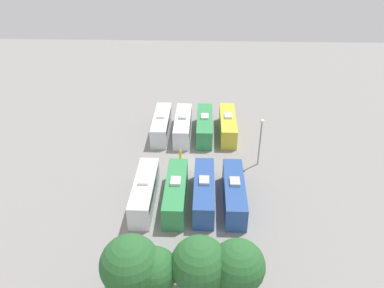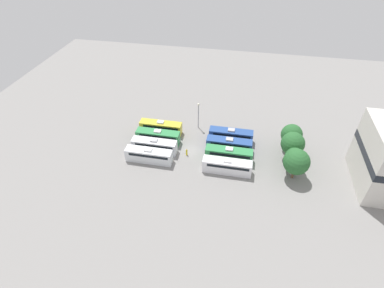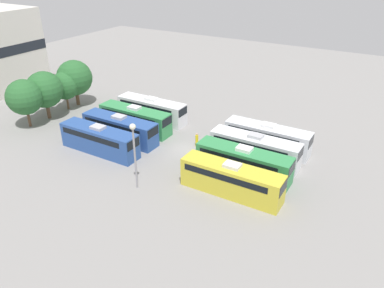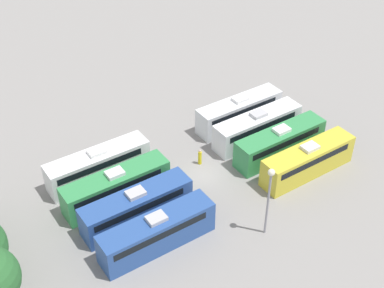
{
  "view_description": "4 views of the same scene",
  "coord_description": "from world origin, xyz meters",
  "px_view_note": "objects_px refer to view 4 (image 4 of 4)",
  "views": [
    {
      "loc": [
        -1.69,
        43.96,
        29.76
      ],
      "look_at": [
        0.07,
        -1.89,
        2.01
      ],
      "focal_mm": 35.0,
      "sensor_mm": 36.0,
      "label": 1
    },
    {
      "loc": [
        51.58,
        10.12,
        44.51
      ],
      "look_at": [
        -0.08,
        0.09,
        1.9
      ],
      "focal_mm": 28.0,
      "sensor_mm": 36.0,
      "label": 2
    },
    {
      "loc": [
        -33.82,
        -20.96,
        21.4
      ],
      "look_at": [
        -0.5,
        -1.39,
        1.41
      ],
      "focal_mm": 35.0,
      "sensor_mm": 36.0,
      "label": 3
    },
    {
      "loc": [
        -32.79,
        23.33,
        34.21
      ],
      "look_at": [
        1.73,
        0.15,
        2.86
      ],
      "focal_mm": 50.0,
      "sensor_mm": 36.0,
      "label": 4
    }
  ],
  "objects_px": {
    "bus_0": "(308,160)",
    "bus_2": "(257,126)",
    "bus_5": "(136,206)",
    "bus_7": "(98,165)",
    "light_pole": "(269,190)",
    "bus_3": "(239,111)",
    "worker_person": "(200,157)",
    "bus_4": "(157,232)",
    "bus_6": "(116,186)",
    "bus_1": "(280,142)"
  },
  "relations": [
    {
      "from": "bus_4",
      "to": "bus_6",
      "type": "height_order",
      "value": "same"
    },
    {
      "from": "bus_7",
      "to": "bus_6",
      "type": "bearing_deg",
      "value": 179.93
    },
    {
      "from": "bus_4",
      "to": "bus_7",
      "type": "xyz_separation_m",
      "value": [
        10.75,
        0.18,
        0.0
      ]
    },
    {
      "from": "worker_person",
      "to": "bus_7",
      "type": "bearing_deg",
      "value": 68.64
    },
    {
      "from": "bus_7",
      "to": "worker_person",
      "type": "xyz_separation_m",
      "value": [
        -3.68,
        -9.41,
        -0.85
      ]
    },
    {
      "from": "bus_2",
      "to": "worker_person",
      "type": "distance_m",
      "value": 7.48
    },
    {
      "from": "bus_7",
      "to": "bus_1",
      "type": "bearing_deg",
      "value": -112.57
    },
    {
      "from": "bus_0",
      "to": "bus_2",
      "type": "distance_m",
      "value": 7.16
    },
    {
      "from": "bus_4",
      "to": "bus_1",
      "type": "bearing_deg",
      "value": -77.57
    },
    {
      "from": "bus_0",
      "to": "bus_6",
      "type": "distance_m",
      "value": 18.67
    },
    {
      "from": "bus_3",
      "to": "worker_person",
      "type": "height_order",
      "value": "bus_3"
    },
    {
      "from": "bus_5",
      "to": "bus_7",
      "type": "xyz_separation_m",
      "value": [
        7.14,
        0.26,
        0.0
      ]
    },
    {
      "from": "bus_0",
      "to": "bus_7",
      "type": "distance_m",
      "value": 20.37
    },
    {
      "from": "bus_0",
      "to": "bus_3",
      "type": "distance_m",
      "value": 10.56
    },
    {
      "from": "bus_3",
      "to": "bus_4",
      "type": "bearing_deg",
      "value": 122.03
    },
    {
      "from": "bus_2",
      "to": "light_pole",
      "type": "xyz_separation_m",
      "value": [
        -11.05,
        8.12,
        3.22
      ]
    },
    {
      "from": "bus_7",
      "to": "worker_person",
      "type": "height_order",
      "value": "bus_7"
    },
    {
      "from": "worker_person",
      "to": "light_pole",
      "type": "xyz_separation_m",
      "value": [
        -10.97,
        0.69,
        4.07
      ]
    },
    {
      "from": "bus_1",
      "to": "bus_6",
      "type": "bearing_deg",
      "value": 79.03
    },
    {
      "from": "bus_0",
      "to": "bus_6",
      "type": "xyz_separation_m",
      "value": [
        6.98,
        17.31,
        0.0
      ]
    },
    {
      "from": "bus_3",
      "to": "bus_7",
      "type": "bearing_deg",
      "value": 89.37
    },
    {
      "from": "bus_0",
      "to": "bus_7",
      "type": "bearing_deg",
      "value": 58.18
    },
    {
      "from": "bus_4",
      "to": "bus_6",
      "type": "distance_m",
      "value": 6.99
    },
    {
      "from": "bus_5",
      "to": "bus_1",
      "type": "bearing_deg",
      "value": -89.71
    },
    {
      "from": "bus_3",
      "to": "bus_7",
      "type": "height_order",
      "value": "same"
    },
    {
      "from": "bus_5",
      "to": "bus_0",
      "type": "bearing_deg",
      "value": -101.93
    },
    {
      "from": "bus_3",
      "to": "light_pole",
      "type": "relative_size",
      "value": 1.44
    },
    {
      "from": "bus_0",
      "to": "bus_2",
      "type": "relative_size",
      "value": 1.0
    },
    {
      "from": "bus_1",
      "to": "light_pole",
      "type": "distance_m",
      "value": 11.66
    },
    {
      "from": "bus_3",
      "to": "bus_7",
      "type": "xyz_separation_m",
      "value": [
        0.19,
        17.07,
        0.0
      ]
    },
    {
      "from": "bus_1",
      "to": "light_pole",
      "type": "xyz_separation_m",
      "value": [
        -7.59,
        8.24,
        3.22
      ]
    },
    {
      "from": "bus_3",
      "to": "light_pole",
      "type": "bearing_deg",
      "value": 150.02
    },
    {
      "from": "bus_4",
      "to": "bus_6",
      "type": "bearing_deg",
      "value": 1.5
    },
    {
      "from": "bus_0",
      "to": "light_pole",
      "type": "bearing_deg",
      "value": 114.47
    },
    {
      "from": "bus_3",
      "to": "worker_person",
      "type": "relative_size",
      "value": 5.9
    },
    {
      "from": "bus_3",
      "to": "bus_6",
      "type": "relative_size",
      "value": 1.0
    },
    {
      "from": "bus_7",
      "to": "bus_5",
      "type": "bearing_deg",
      "value": -177.92
    },
    {
      "from": "bus_7",
      "to": "light_pole",
      "type": "height_order",
      "value": "light_pole"
    },
    {
      "from": "bus_5",
      "to": "worker_person",
      "type": "height_order",
      "value": "bus_5"
    },
    {
      "from": "bus_7",
      "to": "bus_3",
      "type": "bearing_deg",
      "value": -90.63
    },
    {
      "from": "bus_2",
      "to": "bus_5",
      "type": "distance_m",
      "value": 16.96
    },
    {
      "from": "bus_7",
      "to": "light_pole",
      "type": "relative_size",
      "value": 1.44
    },
    {
      "from": "bus_3",
      "to": "bus_4",
      "type": "height_order",
      "value": "same"
    },
    {
      "from": "worker_person",
      "to": "bus_1",
      "type": "bearing_deg",
      "value": -114.05
    },
    {
      "from": "bus_4",
      "to": "light_pole",
      "type": "height_order",
      "value": "light_pole"
    },
    {
      "from": "worker_person",
      "to": "light_pole",
      "type": "relative_size",
      "value": 0.24
    },
    {
      "from": "bus_4",
      "to": "bus_6",
      "type": "relative_size",
      "value": 1.0
    },
    {
      "from": "bus_2",
      "to": "bus_5",
      "type": "xyz_separation_m",
      "value": [
        -3.54,
        16.58,
        0.0
      ]
    },
    {
      "from": "bus_1",
      "to": "bus_3",
      "type": "bearing_deg",
      "value": -0.83
    },
    {
      "from": "bus_0",
      "to": "bus_3",
      "type": "relative_size",
      "value": 1.0
    }
  ]
}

